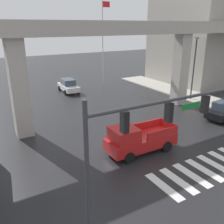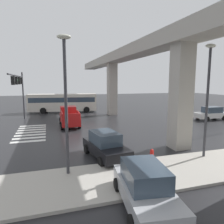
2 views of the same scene
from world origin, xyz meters
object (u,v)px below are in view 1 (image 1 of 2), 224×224
(sedan_white, at_px, (68,86))
(traffic_signal_mast, at_px, (165,122))
(street_lamp_mid_block, at_px, (194,62))
(fire_hydrant, at_px, (213,105))
(pickup_truck, at_px, (138,139))
(flagpole, at_px, (103,40))

(sedan_white, relative_size, traffic_signal_mast, 0.40)
(street_lamp_mid_block, height_order, fire_hydrant, street_lamp_mid_block)
(street_lamp_mid_block, xyz_separation_m, fire_hydrant, (-0.40, -3.56, -4.13))
(fire_hydrant, bearing_deg, traffic_signal_mast, -149.26)
(pickup_truck, relative_size, fire_hydrant, 6.03)
(pickup_truck, distance_m, flagpole, 20.23)
(pickup_truck, relative_size, flagpole, 0.44)
(sedan_white, distance_m, traffic_signal_mast, 24.29)
(traffic_signal_mast, xyz_separation_m, fire_hydrant, (15.31, 9.11, -4.25))
(flagpole, bearing_deg, fire_hydrant, -68.63)
(pickup_truck, xyz_separation_m, flagpole, (7.10, 18.10, 5.61))
(pickup_truck, distance_m, street_lamp_mid_block, 15.44)
(street_lamp_mid_block, height_order, flagpole, flagpole)
(sedan_white, relative_size, street_lamp_mid_block, 0.60)
(sedan_white, xyz_separation_m, street_lamp_mid_block, (11.31, -10.92, 3.70))
(flagpole, bearing_deg, traffic_signal_mast, -112.48)
(street_lamp_mid_block, bearing_deg, traffic_signal_mast, -141.12)
(pickup_truck, height_order, traffic_signal_mast, traffic_signal_mast)
(pickup_truck, bearing_deg, street_lamp_mid_block, 29.20)
(pickup_truck, bearing_deg, flagpole, 68.57)
(pickup_truck, xyz_separation_m, sedan_white, (1.80, 18.24, -0.14))
(street_lamp_mid_block, relative_size, fire_hydrant, 8.52)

